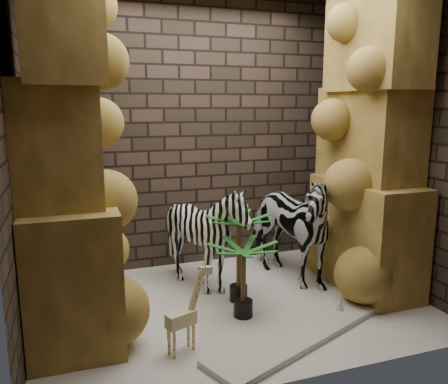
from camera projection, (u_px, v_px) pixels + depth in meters
name	position (u px, v px, depth m)	size (l,w,h in m)	color
floor	(233.00, 305.00, 4.23)	(3.50, 3.50, 0.00)	silver
wall_back	(196.00, 136.00, 5.10)	(3.50, 3.50, 0.00)	#2C231A
wall_front	(304.00, 162.00, 2.78)	(3.50, 3.50, 0.00)	#2C231A
wall_left	(16.00, 152.00, 3.38)	(3.00, 3.00, 0.00)	#2C231A
wall_right	(398.00, 140.00, 4.50)	(3.00, 3.00, 0.00)	#2C231A
rock_pillar_left	(65.00, 150.00, 3.49)	(0.68, 1.30, 3.00)	tan
rock_pillar_right	(370.00, 141.00, 4.40)	(0.58, 1.25, 3.00)	tan
zebra_right	(285.00, 217.00, 4.70)	(0.63, 1.17, 1.39)	white
zebra_left	(206.00, 242.00, 4.50)	(0.89, 1.10, 1.00)	white
giraffe_toy	(181.00, 310.00, 3.36)	(0.35, 0.12, 0.68)	beige
palm_front	(239.00, 258.00, 4.24)	(0.36, 0.36, 0.86)	#1E531B
palm_back	(243.00, 280.00, 3.94)	(0.36, 0.36, 0.69)	#1E531B
surfboard	(296.00, 335.00, 3.63)	(1.71, 0.42, 0.05)	beige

